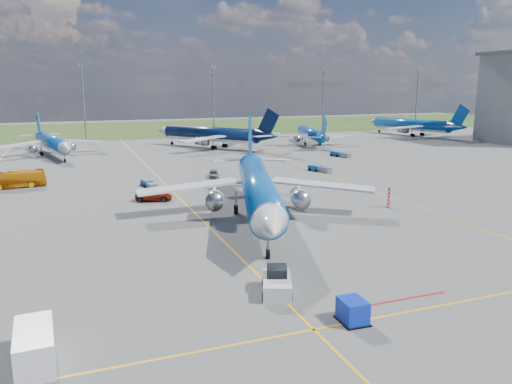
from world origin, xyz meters
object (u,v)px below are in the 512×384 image
object	(u,v)px
bg_jet_ne	(311,144)
baggage_tug_w	(319,169)
baggage_tug_e	(340,154)
service_van	(35,347)
apron_bus	(12,179)
uld_container	(353,311)
main_airliner	(258,219)
bg_jet_nnw	(53,156)
pushback_tug	(277,283)
bg_jet_ene	(410,136)
warning_post	(389,197)
baggage_tug_c	(149,184)
service_car_c	(214,174)
bg_jet_n	(211,148)
service_car_b	(154,196)

from	to	relation	value
bg_jet_ne	baggage_tug_w	distance (m)	45.82
baggage_tug_w	baggage_tug_e	bearing A→B (deg)	26.86
service_van	apron_bus	distance (m)	59.48
bg_jet_ne	uld_container	xyz separation A→B (m)	(-46.72, -99.23, 0.85)
main_airliner	service_van	world-z (taller)	main_airliner
bg_jet_nnw	pushback_tug	bearing A→B (deg)	-91.20
baggage_tug_w	pushback_tug	bearing A→B (deg)	-143.55
bg_jet_ne	bg_jet_ene	distance (m)	43.92
bg_jet_ne	pushback_tug	size ratio (longest dim) A/B	5.50
apron_bus	baggage_tug_e	distance (m)	70.50
main_airliner	warning_post	bearing A→B (deg)	14.86
bg_jet_ene	baggage_tug_c	distance (m)	110.61
bg_jet_nnw	main_airliner	xyz separation A→B (m)	(25.50, -71.08, 0.00)
service_car_c	baggage_tug_w	distance (m)	21.11
uld_container	service_van	distance (m)	21.20
bg_jet_n	main_airliner	bearing A→B (deg)	40.31
warning_post	service_van	xyz separation A→B (m)	(-43.93, -25.79, -0.38)
service_van	service_car_b	xyz separation A→B (m)	(14.04, 41.56, -0.37)
pushback_tug	baggage_tug_w	distance (m)	59.45
bg_jet_ene	uld_container	xyz separation A→B (m)	(-89.37, -109.71, 0.85)
bg_jet_nnw	service_car_b	distance (m)	57.97
service_car_b	service_van	bearing A→B (deg)	176.45
baggage_tug_c	warning_post	bearing A→B (deg)	-53.48
baggage_tug_w	baggage_tug_e	xyz separation A→B (m)	(14.30, 16.70, 0.02)
uld_container	service_car_c	xyz separation A→B (m)	(6.43, 58.77, -0.22)
baggage_tug_e	bg_jet_ene	bearing A→B (deg)	15.91
bg_jet_nnw	bg_jet_ene	xyz separation A→B (m)	(111.25, 10.01, 0.00)
uld_container	service_van	bearing A→B (deg)	176.62
baggage_tug_w	service_car_c	bearing A→B (deg)	154.35
service_van	main_airliner	bearing A→B (deg)	44.36
bg_jet_n	main_airliner	world-z (taller)	main_airliner
bg_jet_ne	baggage_tug_e	bearing A→B (deg)	92.56
baggage_tug_e	service_car_c	bearing A→B (deg)	-176.98
bg_jet_ene	bg_jet_n	bearing A→B (deg)	-8.12
warning_post	service_car_c	bearing A→B (deg)	117.99
bg_jet_ene	baggage_tug_w	size ratio (longest dim) A/B	7.97
pushback_tug	bg_jet_nnw	bearing A→B (deg)	122.76
main_airliner	uld_container	distance (m)	28.86
service_van	service_car_b	size ratio (longest dim) A/B	0.95
warning_post	service_van	world-z (taller)	warning_post
service_car_b	baggage_tug_c	size ratio (longest dim) A/B	1.09
bg_jet_ene	service_car_c	world-z (taller)	bg_jet_ene
bg_jet_ene	service_van	distance (m)	154.22
bg_jet_nnw	bg_jet_ne	bearing A→B (deg)	-13.01
bg_jet_ene	baggage_tug_w	world-z (taller)	bg_jet_ene
bg_jet_nnw	baggage_tug_e	world-z (taller)	bg_jet_nnw
bg_jet_ne	baggage_tug_w	xyz separation A→B (m)	(-19.21, -41.59, 0.52)
warning_post	main_airliner	xyz separation A→B (m)	(-19.22, 0.73, -1.50)
bg_jet_n	service_van	distance (m)	106.80
bg_jet_n	pushback_tug	bearing A→B (deg)	38.90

